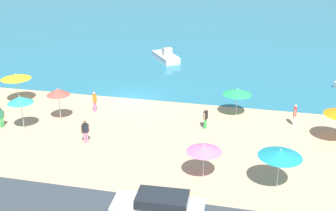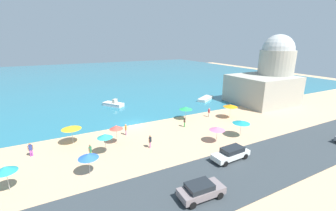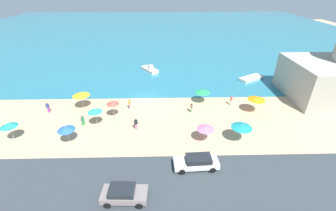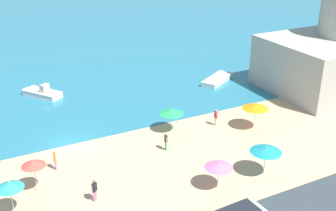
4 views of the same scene
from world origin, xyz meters
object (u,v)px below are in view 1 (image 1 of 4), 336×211
Objects in this scene: beach_umbrella_8 at (280,154)px; bather_0 at (1,116)px; skiff_offshore at (166,57)px; beach_umbrella_4 at (204,149)px; beach_umbrella_1 at (20,100)px; beach_umbrella_3 at (16,77)px; beach_umbrella_6 at (58,92)px; bather_1 at (206,117)px; parked_car_0 at (159,206)px; beach_umbrella_2 at (237,92)px; bather_5 at (295,114)px; bather_4 at (94,101)px; bather_3 at (85,130)px.

bather_0 is (-19.80, 3.71, -1.27)m from beach_umbrella_8.
beach_umbrella_4 is at bearing -71.84° from skiff_offshore.
beach_umbrella_3 is (-3.23, 4.74, -0.04)m from beach_umbrella_1.
beach_umbrella_6 reaches higher than bather_1.
bather_1 reaches higher than parked_car_0.
bather_0 reaches higher than skiff_offshore.
beach_umbrella_1 reaches higher than bather_0.
beach_umbrella_6 is at bearing -27.43° from beach_umbrella_3.
bather_0 is 15.07m from bather_1.
beach_umbrella_2 reaches higher than bather_1.
bather_5 is at bearing -48.01° from skiff_offshore.
beach_umbrella_8 is 9.06m from bather_5.
beach_umbrella_6 is 1.09× the size of beach_umbrella_8.
beach_umbrella_1 and beach_umbrella_6 have the same top height.
beach_umbrella_3 is 7.20m from bather_4.
beach_umbrella_6 is at bearing -170.03° from bather_5.
beach_umbrella_4 reaches higher than bather_3.
parked_car_0 is at bearing -55.81° from bather_4.
beach_umbrella_4 is at bearing -14.83° from beach_umbrella_1.
beach_umbrella_2 is 0.50× the size of parked_car_0.
beach_umbrella_1 reaches higher than skiff_offshore.
beach_umbrella_3 is 1.59× the size of bather_0.
beach_umbrella_3 reaches higher than beach_umbrella_4.
beach_umbrella_2 is at bearing 3.88° from beach_umbrella_3.
skiff_offshore is (-6.89, 16.81, -0.45)m from bather_1.
beach_umbrella_4 is 1.36× the size of bather_0.
beach_umbrella_3 is 1.17× the size of beach_umbrella_4.
skiff_offshore is (9.31, 15.15, -1.84)m from beach_umbrella_3.
beach_umbrella_6 is 1.61× the size of bather_5.
beach_umbrella_2 is 3.71m from bather_1.
beach_umbrella_4 is 16.04m from bather_0.
bather_5 is (1.35, 8.87, -1.24)m from beach_umbrella_8.
bather_4 is at bearing 37.55° from bather_0.
bather_4 is 0.36× the size of skiff_offshore.
beach_umbrella_4 is 4.82m from parked_car_0.
beach_umbrella_1 is 0.57× the size of parked_car_0.
beach_umbrella_6 is 17.76m from bather_5.
beach_umbrella_1 is 18.39m from beach_umbrella_8.
beach_umbrella_3 reaches higher than bather_0.
beach_umbrella_4 reaches higher than skiff_offshore.
bather_4 is at bearing -3.64° from beach_umbrella_3.
beach_umbrella_1 is at bearing -55.72° from beach_umbrella_3.
skiff_offshore is (-11.93, 23.62, -1.70)m from beach_umbrella_8.
bather_0 is at bearing -111.54° from skiff_offshore.
bather_0 is 16.16m from parked_car_0.
bather_3 is (8.54, -5.76, -1.35)m from beach_umbrella_3.
bather_0 is 21.42m from skiff_offshore.
beach_umbrella_2 is 0.87× the size of beach_umbrella_6.
bather_3 is 9.88m from parked_car_0.
beach_umbrella_4 reaches higher than bather_1.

